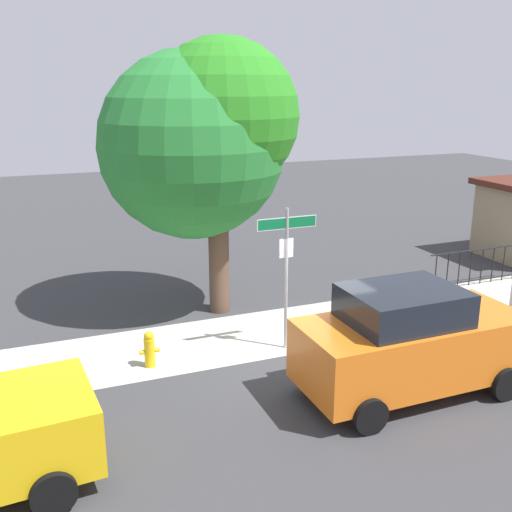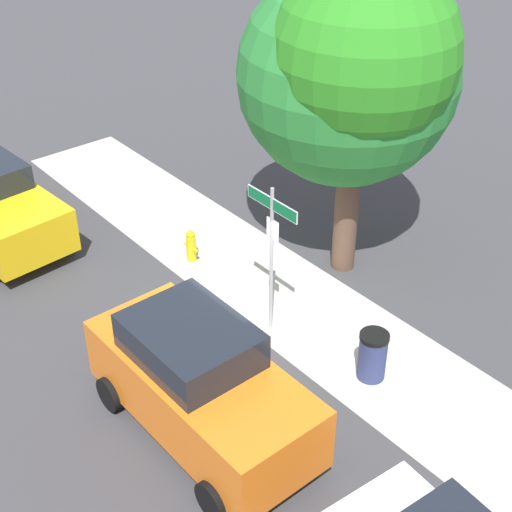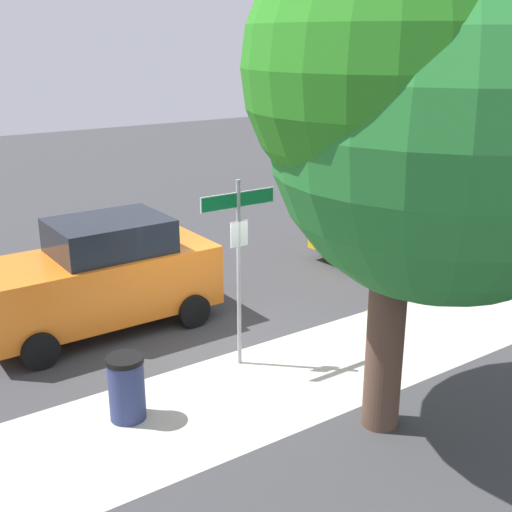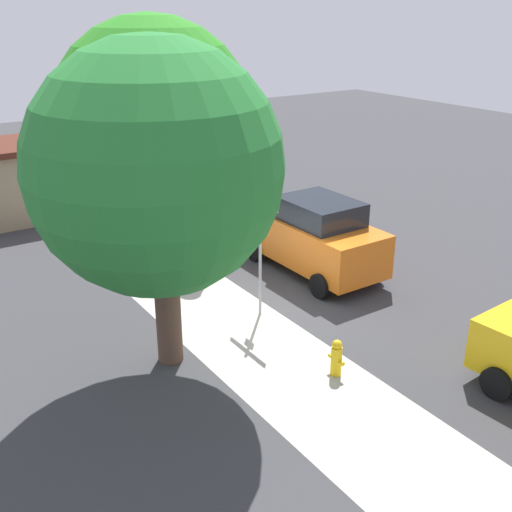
{
  "view_description": "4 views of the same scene",
  "coord_description": "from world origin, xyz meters",
  "px_view_note": "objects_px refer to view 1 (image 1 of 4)",
  "views": [
    {
      "loc": [
        -5.09,
        -10.65,
        5.66
      ],
      "look_at": [
        -0.48,
        0.94,
        2.03
      ],
      "focal_mm": 41.68,
      "sensor_mm": 36.0,
      "label": 1
    },
    {
      "loc": [
        8.91,
        -7.34,
        9.55
      ],
      "look_at": [
        -0.36,
        0.33,
        1.56
      ],
      "focal_mm": 52.76,
      "sensor_mm": 36.0,
      "label": 2
    },
    {
      "loc": [
        5.44,
        8.78,
        5.25
      ],
      "look_at": [
        -0.19,
        0.6,
        1.93
      ],
      "focal_mm": 45.88,
      "sensor_mm": 36.0,
      "label": 3
    },
    {
      "loc": [
        -10.84,
        7.76,
        6.87
      ],
      "look_at": [
        -0.9,
        1.12,
        1.97
      ],
      "focal_mm": 43.24,
      "sensor_mm": 36.0,
      "label": 4
    }
  ],
  "objects_px": {
    "street_sign": "(287,253)",
    "shade_tree": "(203,135)",
    "car_orange": "(410,341)",
    "fire_hydrant": "(149,349)",
    "trash_bin": "(362,306)"
  },
  "relations": [
    {
      "from": "street_sign",
      "to": "shade_tree",
      "type": "distance_m",
      "value": 3.75
    },
    {
      "from": "street_sign",
      "to": "shade_tree",
      "type": "bearing_deg",
      "value": 108.54
    },
    {
      "from": "shade_tree",
      "to": "car_orange",
      "type": "height_order",
      "value": "shade_tree"
    },
    {
      "from": "street_sign",
      "to": "fire_hydrant",
      "type": "xyz_separation_m",
      "value": [
        -2.99,
        0.2,
        -1.8
      ]
    },
    {
      "from": "shade_tree",
      "to": "car_orange",
      "type": "xyz_separation_m",
      "value": [
        2.28,
        -5.49,
        -3.42
      ]
    },
    {
      "from": "shade_tree",
      "to": "trash_bin",
      "type": "bearing_deg",
      "value": -35.97
    },
    {
      "from": "street_sign",
      "to": "trash_bin",
      "type": "distance_m",
      "value": 2.87
    },
    {
      "from": "street_sign",
      "to": "trash_bin",
      "type": "xyz_separation_m",
      "value": [
        2.26,
        0.5,
        -1.69
      ]
    },
    {
      "from": "shade_tree",
      "to": "fire_hydrant",
      "type": "xyz_separation_m",
      "value": [
        -2.05,
        -2.63,
        -4.08
      ]
    },
    {
      "from": "street_sign",
      "to": "car_orange",
      "type": "relative_size",
      "value": 0.73
    },
    {
      "from": "trash_bin",
      "to": "fire_hydrant",
      "type": "bearing_deg",
      "value": -176.73
    },
    {
      "from": "street_sign",
      "to": "car_orange",
      "type": "bearing_deg",
      "value": -63.51
    },
    {
      "from": "shade_tree",
      "to": "car_orange",
      "type": "relative_size",
      "value": 1.57
    },
    {
      "from": "car_orange",
      "to": "street_sign",
      "type": "bearing_deg",
      "value": 116.09
    },
    {
      "from": "street_sign",
      "to": "fire_hydrant",
      "type": "bearing_deg",
      "value": 176.21
    }
  ]
}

